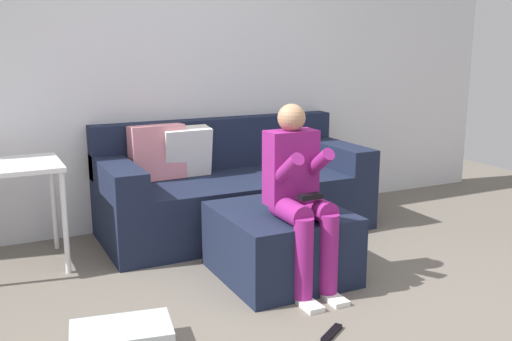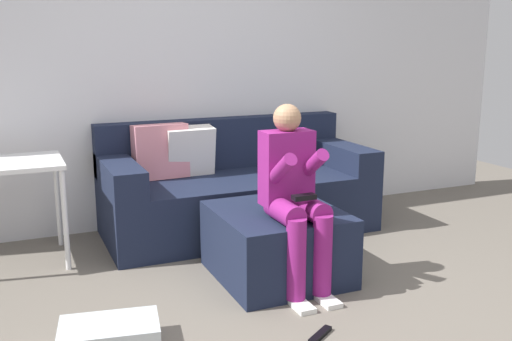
{
  "view_description": "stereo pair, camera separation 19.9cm",
  "coord_description": "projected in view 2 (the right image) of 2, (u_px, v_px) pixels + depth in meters",
  "views": [
    {
      "loc": [
        -1.55,
        -2.43,
        1.5
      ],
      "look_at": [
        0.23,
        1.19,
        0.6
      ],
      "focal_mm": 41.08,
      "sensor_mm": 36.0,
      "label": 1
    },
    {
      "loc": [
        -1.37,
        -2.51,
        1.5
      ],
      "look_at": [
        0.23,
        1.19,
        0.6
      ],
      "focal_mm": 41.08,
      "sensor_mm": 36.0,
      "label": 2
    }
  ],
  "objects": [
    {
      "name": "side_table",
      "position": [
        14.0,
        176.0,
        3.92
      ],
      "size": [
        0.63,
        0.58,
        0.71
      ],
      "color": "white",
      "rests_on": "ground_plane"
    },
    {
      "name": "remote_near_ottoman",
      "position": [
        320.0,
        335.0,
        3.03
      ],
      "size": [
        0.19,
        0.14,
        0.02
      ],
      "primitive_type": "cube",
      "rotation": [
        0.0,
        0.0,
        0.58
      ],
      "color": "black",
      "rests_on": "ground_plane"
    },
    {
      "name": "storage_bin",
      "position": [
        110.0,
        335.0,
        2.92
      ],
      "size": [
        0.53,
        0.38,
        0.13
      ],
      "primitive_type": "cube",
      "rotation": [
        0.0,
        0.0,
        -0.17
      ],
      "color": "silver",
      "rests_on": "ground_plane"
    },
    {
      "name": "couch_sectional",
      "position": [
        234.0,
        191.0,
        4.68
      ],
      "size": [
        2.1,
        0.9,
        0.87
      ],
      "color": "#192138",
      "rests_on": "ground_plane"
    },
    {
      "name": "person_seated",
      "position": [
        295.0,
        194.0,
        3.49
      ],
      "size": [
        0.31,
        0.56,
        1.13
      ],
      "color": "#8C1E72",
      "rests_on": "ground_plane"
    },
    {
      "name": "wall_back",
      "position": [
        182.0,
        59.0,
        4.75
      ],
      "size": [
        6.36,
        0.1,
        2.7
      ],
      "primitive_type": "cube",
      "color": "silver",
      "rests_on": "ground_plane"
    },
    {
      "name": "ottoman",
      "position": [
        277.0,
        243.0,
        3.77
      ],
      "size": [
        0.76,
        0.82,
        0.44
      ],
      "primitive_type": "cube",
      "color": "#192138",
      "rests_on": "ground_plane"
    },
    {
      "name": "ground_plane",
      "position": [
        305.0,
        329.0,
        3.11
      ],
      "size": [
        8.27,
        8.27,
        0.0
      ],
      "primitive_type": "plane",
      "color": "#6B6359"
    }
  ]
}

